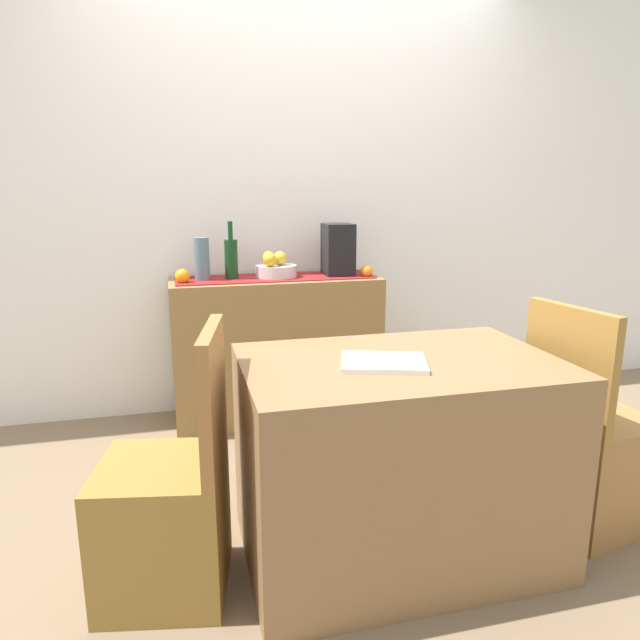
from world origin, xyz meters
TOP-DOWN VIEW (x-y plane):
  - ground_plane at (0.00, 0.00)m, footprint 6.40×6.40m
  - room_wall_rear at (0.00, 1.18)m, footprint 6.40×0.06m
  - sideboard_console at (-0.19, 0.92)m, footprint 1.16×0.42m
  - table_runner at (-0.19, 0.92)m, footprint 1.09×0.32m
  - fruit_bowl at (-0.19, 0.92)m, footprint 0.23×0.23m
  - apple_right at (-0.23, 0.87)m, footprint 0.07×0.07m
  - apple_center at (-0.17, 0.92)m, footprint 0.08×0.08m
  - apple_front at (-0.22, 0.98)m, footprint 0.08×0.08m
  - wine_bottle at (-0.44, 0.92)m, footprint 0.07×0.07m
  - coffee_maker at (0.17, 0.92)m, footprint 0.16×0.18m
  - ceramic_vase at (-0.59, 0.92)m, footprint 0.08×0.08m
  - orange_loose_end at (0.31, 0.82)m, footprint 0.07×0.07m
  - orange_loose_far at (-0.70, 0.86)m, footprint 0.08×0.08m
  - dining_table at (0.00, -0.46)m, footprint 1.09×0.71m
  - open_book at (-0.08, -0.50)m, footprint 0.33×0.28m
  - chair_near_window at (-0.80, -0.46)m, footprint 0.47×0.47m
  - chair_by_corner at (0.81, -0.46)m, footprint 0.47×0.47m

SIDE VIEW (x-z plane):
  - ground_plane at x=0.00m, z-range -0.02..0.00m
  - chair_near_window at x=-0.80m, z-range -0.18..0.72m
  - chair_by_corner at x=0.81m, z-range -0.18..0.72m
  - dining_table at x=0.00m, z-range 0.00..0.74m
  - sideboard_console at x=-0.19m, z-range 0.00..0.82m
  - open_book at x=-0.08m, z-range 0.74..0.76m
  - table_runner at x=-0.19m, z-range 0.82..0.83m
  - orange_loose_end at x=0.31m, z-range 0.82..0.89m
  - orange_loose_far at x=-0.70m, z-range 0.82..0.90m
  - fruit_bowl at x=-0.19m, z-range 0.83..0.89m
  - apple_right at x=-0.23m, z-range 0.89..0.97m
  - apple_front at x=-0.22m, z-range 0.89..0.97m
  - apple_center at x=-0.17m, z-range 0.89..0.97m
  - ceramic_vase at x=-0.59m, z-range 0.82..1.06m
  - wine_bottle at x=-0.44m, z-range 0.78..1.10m
  - coffee_maker at x=0.17m, z-range 0.82..1.12m
  - room_wall_rear at x=0.00m, z-range 0.00..2.70m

